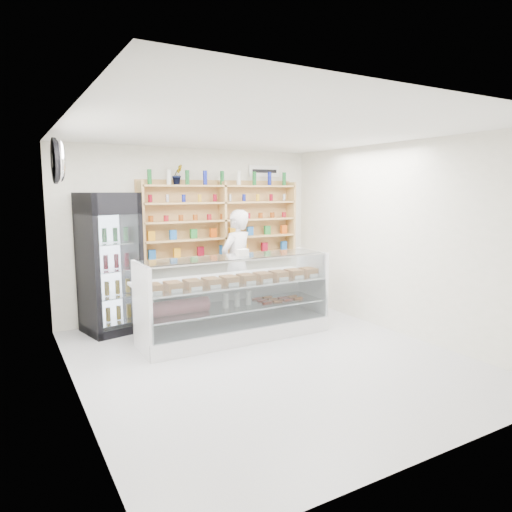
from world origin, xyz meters
TOP-DOWN VIEW (x-y plane):
  - room at (0.00, 0.00)m, footprint 5.00×5.00m
  - display_counter at (0.02, 0.95)m, footprint 2.74×0.82m
  - shop_worker at (0.52, 1.87)m, footprint 0.77×0.65m
  - drinks_cooler at (-1.45, 2.13)m, footprint 0.89×0.87m
  - wall_shelving at (0.50, 2.34)m, footprint 2.84×0.28m
  - potted_plant at (-0.29, 2.34)m, footprint 0.20×0.18m
  - security_mirror at (-2.17, 1.20)m, footprint 0.15×0.50m
  - wall_sign at (1.40, 2.47)m, footprint 0.62×0.03m

SIDE VIEW (x-z plane):
  - display_counter at x=0.02m, z-range -0.26..0.93m
  - shop_worker at x=0.52m, z-range 0.00..1.80m
  - drinks_cooler at x=-1.45m, z-range 0.00..2.08m
  - room at x=0.00m, z-range -1.10..3.90m
  - wall_shelving at x=0.50m, z-range 0.93..2.26m
  - potted_plant at x=-0.29m, z-range 2.20..2.52m
  - security_mirror at x=-2.17m, z-range 2.20..2.70m
  - wall_sign at x=1.40m, z-range 2.35..2.55m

